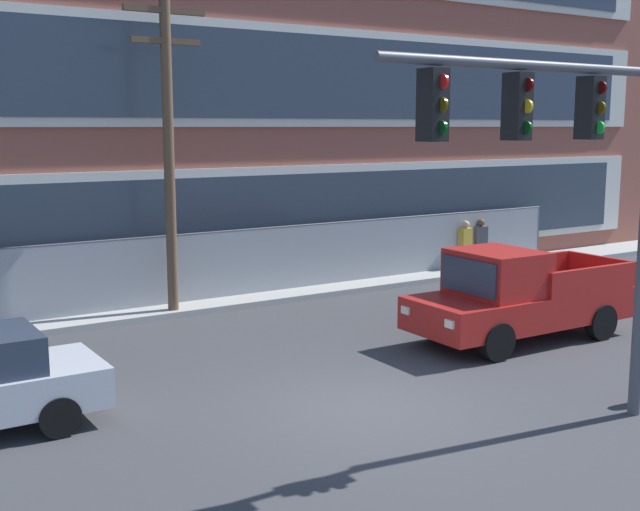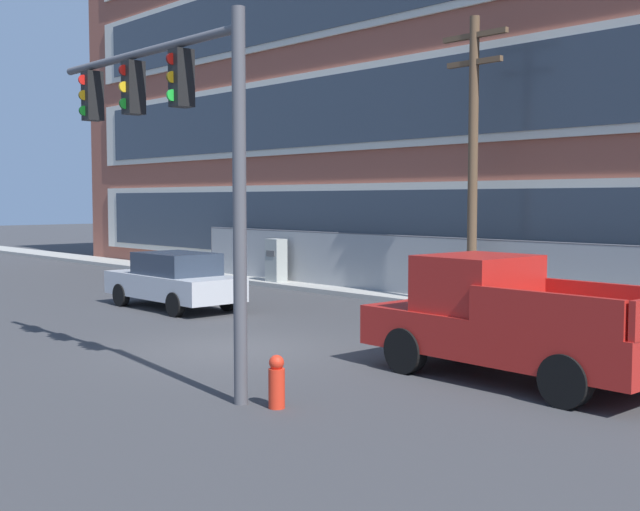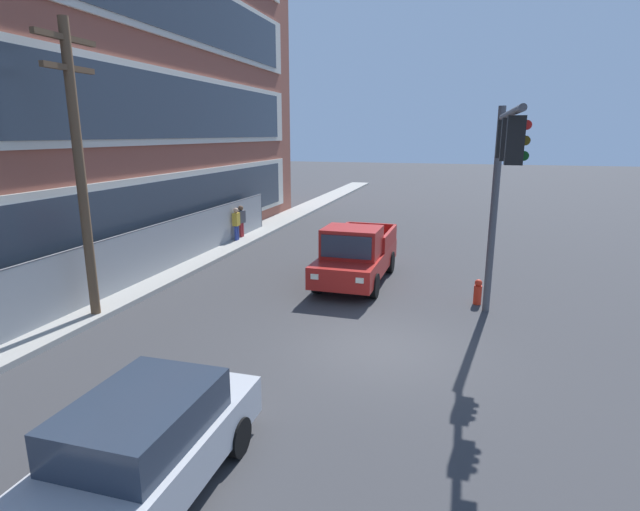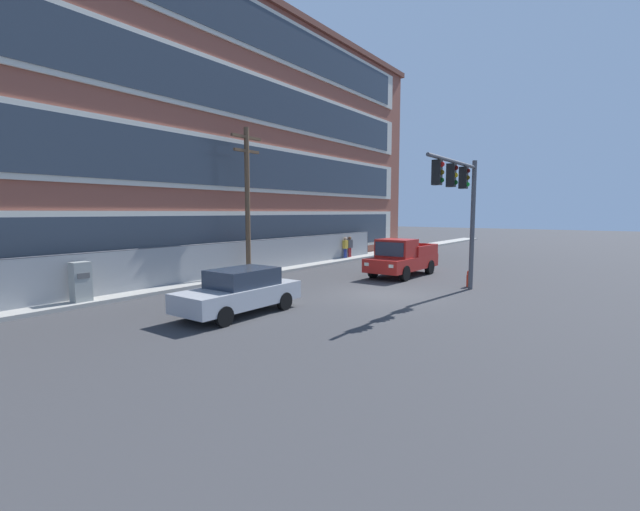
% 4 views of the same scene
% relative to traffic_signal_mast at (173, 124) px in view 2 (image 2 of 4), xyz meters
% --- Properties ---
extents(ground_plane, '(160.00, 160.00, 0.00)m').
position_rel_traffic_signal_mast_xyz_m(ground_plane, '(-1.79, 2.59, -4.22)').
color(ground_plane, '#38383A').
extents(sidewalk_building_side, '(80.00, 1.76, 0.16)m').
position_rel_traffic_signal_mast_xyz_m(sidewalk_building_side, '(-1.79, 11.08, -4.14)').
color(sidewalk_building_side, '#9E9B93').
rests_on(sidewalk_building_side, ground).
extents(brick_mill_building, '(45.67, 9.41, 16.00)m').
position_rel_traffic_signal_mast_xyz_m(brick_mill_building, '(-3.75, 16.37, 3.79)').
color(brick_mill_building, brown).
rests_on(brick_mill_building, ground).
extents(chain_link_fence, '(26.88, 0.06, 1.94)m').
position_rel_traffic_signal_mast_xyz_m(chain_link_fence, '(-1.54, 11.23, -3.23)').
color(chain_link_fence, gray).
rests_on(chain_link_fence, ground).
extents(traffic_signal_mast, '(5.45, 0.43, 5.77)m').
position_rel_traffic_signal_mast_xyz_m(traffic_signal_mast, '(0.00, 0.00, 0.00)').
color(traffic_signal_mast, '#4C4C51').
rests_on(traffic_signal_mast, ground).
extents(pickup_truck_red, '(5.29, 2.17, 2.06)m').
position_rel_traffic_signal_mast_xyz_m(pickup_truck_red, '(3.47, 4.26, -3.26)').
color(pickup_truck_red, '#AD1E19').
rests_on(pickup_truck_red, ground).
extents(sedan_silver, '(4.53, 1.86, 1.56)m').
position_rel_traffic_signal_mast_xyz_m(sedan_silver, '(-7.78, 4.93, -3.42)').
color(sedan_silver, '#B2B5BA').
rests_on(sedan_silver, ground).
extents(utility_pole_near_corner, '(2.02, 0.26, 7.84)m').
position_rel_traffic_signal_mast_xyz_m(utility_pole_near_corner, '(-1.90, 10.55, 0.08)').
color(utility_pole_near_corner, brown).
rests_on(utility_pole_near_corner, ground).
extents(electrical_cabinet, '(0.64, 0.51, 1.65)m').
position_rel_traffic_signal_mast_xyz_m(electrical_cabinet, '(-10.38, 10.73, -3.40)').
color(electrical_cabinet, '#939993').
rests_on(electrical_cabinet, ground).
extents(fire_hydrant, '(0.24, 0.24, 0.78)m').
position_rel_traffic_signal_mast_xyz_m(fire_hydrant, '(2.30, 0.24, -3.84)').
color(fire_hydrant, red).
rests_on(fire_hydrant, ground).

